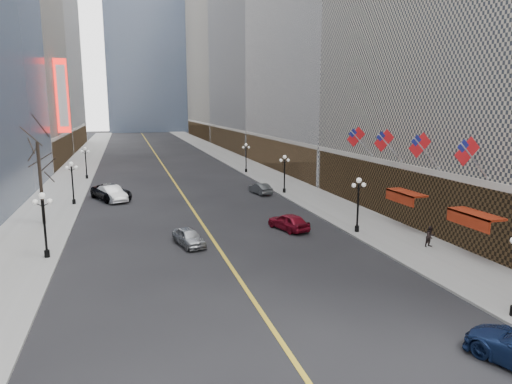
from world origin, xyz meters
TOP-DOWN VIEW (x-y plane):
  - sidewalk_east at (14.00, 70.00)m, footprint 6.00×230.00m
  - sidewalk_west at (-14.00, 70.00)m, footprint 6.00×230.00m
  - lane_line at (0.00, 80.00)m, footprint 0.25×200.00m
  - bldg_east_c at (29.88, 106.00)m, footprint 26.60×40.60m
  - bldg_east_d at (29.90, 149.00)m, footprint 26.60×46.60m
  - streetlamp_east_1 at (11.80, 30.00)m, footprint 1.26×0.44m
  - streetlamp_east_2 at (11.80, 48.00)m, footprint 1.26×0.44m
  - streetlamp_east_3 at (11.80, 66.00)m, footprint 1.26×0.44m
  - streetlamp_west_1 at (-11.80, 30.00)m, footprint 1.26×0.44m
  - streetlamp_west_2 at (-11.80, 48.00)m, footprint 1.26×0.44m
  - streetlamp_west_3 at (-11.80, 66.00)m, footprint 1.26×0.44m
  - flag_2 at (15.31, 22.00)m, footprint 2.87×0.12m
  - flag_3 at (15.31, 27.00)m, footprint 2.87×0.12m
  - flag_4 at (15.31, 32.00)m, footprint 2.87×0.12m
  - flag_5 at (15.31, 37.00)m, footprint 2.87×0.12m
  - awning_b at (16.11, 22.00)m, footprint 1.40×4.00m
  - awning_c at (16.11, 30.00)m, footprint 1.40×4.00m
  - theatre_marquee at (-15.88, 80.00)m, footprint 2.00×0.55m
  - tree_west_far at (-13.50, 40.00)m, footprint 3.60×3.60m
  - car_nb_near at (-2.00, 30.47)m, footprint 2.48×4.15m
  - car_nb_mid at (-7.96, 49.16)m, footprint 3.58×5.40m
  - car_nb_far at (-8.05, 50.12)m, footprint 5.10×6.79m
  - car_sb_mid at (6.73, 32.57)m, footprint 2.92×4.57m
  - car_sb_far at (9.00, 48.70)m, footprint 2.05×4.17m
  - ped_east_walk at (14.95, 24.79)m, footprint 0.82×0.55m

SIDE VIEW (x-z plane):
  - lane_line at x=0.00m, z-range 0.00..0.02m
  - sidewalk_east at x=14.00m, z-range 0.00..0.15m
  - sidewalk_west at x=-14.00m, z-range 0.00..0.15m
  - car_sb_far at x=9.00m, z-range 0.00..1.31m
  - car_nb_near at x=-2.00m, z-range 0.00..1.32m
  - car_sb_mid at x=6.73m, z-range 0.00..1.45m
  - car_nb_mid at x=-7.96m, z-range 0.00..1.68m
  - car_nb_far at x=-8.05m, z-range 0.00..1.71m
  - ped_east_walk at x=14.95m, z-range 0.15..1.71m
  - streetlamp_east_1 at x=11.80m, z-range 0.64..5.16m
  - streetlamp_east_2 at x=11.80m, z-range 0.64..5.16m
  - streetlamp_east_3 at x=11.80m, z-range 0.64..5.16m
  - streetlamp_west_1 at x=-11.80m, z-range 0.64..5.16m
  - streetlamp_west_2 at x=-11.80m, z-range 0.64..5.16m
  - streetlamp_west_3 at x=-11.80m, z-range 0.64..5.16m
  - awning_b at x=16.11m, z-range 2.62..3.54m
  - awning_c at x=16.11m, z-range 2.62..3.54m
  - tree_west_far at x=-13.50m, z-range 2.28..10.20m
  - flag_2 at x=15.31m, z-range 5.85..8.72m
  - flag_3 at x=15.31m, z-range 5.85..8.72m
  - flag_4 at x=15.31m, z-range 5.85..8.72m
  - flag_5 at x=15.31m, z-range 5.85..8.72m
  - theatre_marquee at x=-15.88m, z-range 6.00..18.00m
  - bldg_east_c at x=29.88m, z-range -0.22..48.58m
  - bldg_east_d at x=29.90m, z-range -0.23..62.57m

